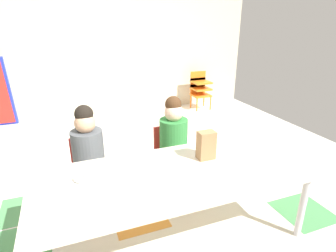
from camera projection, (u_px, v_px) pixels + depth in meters
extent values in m
cube|color=silver|center=(127.00, 189.00, 2.71)|extent=(5.79, 5.07, 0.02)
cube|color=#478C51|center=(21.00, 245.00, 2.02)|extent=(0.43, 0.43, 0.00)
cube|color=orange|center=(139.00, 216.00, 2.32)|extent=(0.43, 0.43, 0.00)
cube|color=#478C51|center=(303.00, 211.00, 2.38)|extent=(0.43, 0.43, 0.00)
cube|color=gray|center=(80.00, 198.00, 2.56)|extent=(0.43, 0.43, 0.00)
cube|color=#478C51|center=(26.00, 209.00, 2.41)|extent=(0.43, 0.43, 0.00)
cube|color=beige|center=(87.00, 32.00, 4.43)|extent=(5.79, 0.10, 2.76)
cube|color=beige|center=(175.00, 174.00, 1.92)|extent=(1.92, 0.80, 0.04)
cylinder|color=#B2B2B7|center=(302.00, 207.00, 2.02)|extent=(0.05, 0.05, 0.52)
cylinder|color=#B2B2B7|center=(47.00, 207.00, 2.02)|extent=(0.05, 0.05, 0.52)
cylinder|color=#B2B2B7|center=(247.00, 165.00, 2.61)|extent=(0.05, 0.05, 0.52)
cube|color=red|center=(91.00, 175.00, 2.37)|extent=(0.32, 0.30, 0.03)
cube|color=red|center=(87.00, 152.00, 2.45)|extent=(0.29, 0.02, 0.30)
cylinder|color=#4C5156|center=(88.00, 152.00, 2.29)|extent=(0.32, 0.32, 0.38)
sphere|color=tan|center=(85.00, 123.00, 2.20)|extent=(0.17, 0.17, 0.17)
sphere|color=black|center=(84.00, 114.00, 2.18)|extent=(0.15, 0.15, 0.15)
cylinder|color=red|center=(77.00, 202.00, 2.26)|extent=(0.02, 0.02, 0.28)
cylinder|color=red|center=(111.00, 194.00, 2.36)|extent=(0.02, 0.02, 0.28)
cylinder|color=red|center=(75.00, 185.00, 2.49)|extent=(0.02, 0.02, 0.28)
cylinder|color=red|center=(106.00, 179.00, 2.58)|extent=(0.02, 0.02, 0.28)
cube|color=red|center=(173.00, 160.00, 2.63)|extent=(0.32, 0.30, 0.03)
cube|color=red|center=(168.00, 140.00, 2.71)|extent=(0.29, 0.02, 0.30)
cylinder|color=#2D7A38|center=(173.00, 139.00, 2.55)|extent=(0.32, 0.32, 0.38)
sphere|color=beige|center=(174.00, 112.00, 2.46)|extent=(0.17, 0.17, 0.17)
sphere|color=#472D19|center=(173.00, 104.00, 2.44)|extent=(0.15, 0.15, 0.15)
cylinder|color=red|center=(164.00, 183.00, 2.52)|extent=(0.02, 0.02, 0.28)
cylinder|color=red|center=(192.00, 177.00, 2.62)|extent=(0.02, 0.02, 0.28)
cylinder|color=red|center=(155.00, 170.00, 2.75)|extent=(0.02, 0.02, 0.28)
cylinder|color=red|center=(181.00, 165.00, 2.84)|extent=(0.02, 0.02, 0.28)
cube|color=orange|center=(201.00, 95.00, 5.10)|extent=(0.32, 0.30, 0.03)
cube|color=orange|center=(198.00, 89.00, 5.19)|extent=(0.30, 0.02, 0.18)
cube|color=orange|center=(201.00, 89.00, 5.05)|extent=(0.32, 0.30, 0.03)
cube|color=orange|center=(198.00, 82.00, 5.14)|extent=(0.30, 0.02, 0.18)
cube|color=orange|center=(201.00, 82.00, 5.01)|extent=(0.32, 0.30, 0.03)
cube|color=orange|center=(198.00, 76.00, 5.10)|extent=(0.30, 0.02, 0.18)
cylinder|color=orange|center=(197.00, 104.00, 4.98)|extent=(0.02, 0.02, 0.26)
cylinder|color=orange|center=(210.00, 103.00, 5.08)|extent=(0.02, 0.02, 0.26)
cylinder|color=orange|center=(191.00, 101.00, 5.21)|extent=(0.02, 0.02, 0.26)
cylinder|color=orange|center=(204.00, 99.00, 5.30)|extent=(0.02, 0.02, 0.26)
cube|color=#9E754C|center=(206.00, 145.00, 2.07)|extent=(0.13, 0.09, 0.22)
cylinder|color=white|center=(82.00, 180.00, 1.81)|extent=(0.18, 0.18, 0.01)
torus|color=white|center=(82.00, 178.00, 1.80)|extent=(0.11, 0.11, 0.03)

